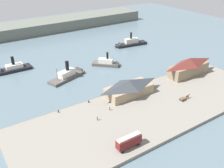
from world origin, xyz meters
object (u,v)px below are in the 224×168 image
at_px(horse_cart, 185,98).
at_px(mooring_post_east, 89,102).
at_px(ferry_outer_harbor, 10,69).
at_px(ferry_shed_central_terminal, 129,88).
at_px(ferry_near_quay, 109,63).
at_px(mooring_post_center_east, 58,111).
at_px(pedestrian_at_waters_edge, 110,108).
at_px(pedestrian_near_cart, 97,118).
at_px(mooring_post_west, 149,81).
at_px(ferry_moored_west, 71,74).
at_px(ferry_mid_harbor, 128,44).
at_px(ferry_shed_west_terminal, 189,66).
at_px(street_tram, 129,141).

relative_size(horse_cart, mooring_post_east, 6.04).
bearing_deg(horse_cart, ferry_outer_harbor, 126.33).
bearing_deg(mooring_post_east, horse_cart, -30.27).
height_order(ferry_shed_central_terminal, ferry_near_quay, ferry_shed_central_terminal).
bearing_deg(mooring_post_center_east, pedestrian_at_waters_edge, -29.23).
relative_size(pedestrian_at_waters_edge, mooring_post_east, 1.88).
relative_size(horse_cart, pedestrian_near_cart, 3.20).
relative_size(horse_cart, mooring_post_center_east, 6.04).
relative_size(ferry_shed_central_terminal, mooring_post_east, 23.03).
distance_m(mooring_post_west, mooring_post_center_east, 45.72).
height_order(pedestrian_near_cart, ferry_moored_west, ferry_moored_west).
relative_size(mooring_post_west, ferry_mid_harbor, 0.04).
bearing_deg(ferry_moored_west, pedestrian_at_waters_edge, -92.47).
distance_m(horse_cart, pedestrian_near_cart, 38.30).
height_order(pedestrian_near_cart, mooring_post_center_east, pedestrian_near_cart).
bearing_deg(ferry_near_quay, pedestrian_at_waters_edge, -122.48).
height_order(ferry_shed_west_terminal, mooring_post_east, ferry_shed_west_terminal).
height_order(pedestrian_near_cart, mooring_post_west, pedestrian_near_cart).
bearing_deg(ferry_near_quay, ferry_shed_central_terminal, -108.60).
relative_size(pedestrian_near_cart, mooring_post_center_east, 1.89).
bearing_deg(street_tram, ferry_outer_harbor, 100.97).
xyz_separation_m(mooring_post_center_east, ferry_near_quay, (41.98, 29.29, -0.24)).
relative_size(horse_cart, ferry_moored_west, 0.24).
bearing_deg(ferry_shed_west_terminal, ferry_near_quay, 126.76).
xyz_separation_m(pedestrian_at_waters_edge, mooring_post_center_east, (-17.20, 9.63, -0.32)).
distance_m(mooring_post_center_east, ferry_outer_harbor, 51.63).
distance_m(street_tram, ferry_moored_west, 59.55).
relative_size(mooring_post_center_east, mooring_post_east, 1.00).
bearing_deg(street_tram, mooring_post_east, 85.30).
distance_m(pedestrian_near_cart, ferry_mid_harbor, 87.36).
bearing_deg(ferry_outer_harbor, street_tram, -79.03).
bearing_deg(ferry_near_quay, mooring_post_east, -134.34).
distance_m(mooring_post_center_east, ferry_moored_west, 34.03).
distance_m(ferry_shed_west_terminal, ferry_outer_harbor, 91.46).
distance_m(ferry_outer_harbor, ferry_near_quay, 52.13).
xyz_separation_m(horse_cart, pedestrian_at_waters_edge, (-30.20, 10.60, -0.16)).
relative_size(horse_cart, mooring_post_west, 6.04).
distance_m(pedestrian_near_cart, ferry_near_quay, 52.90).
relative_size(street_tram, ferry_moored_west, 0.38).
relative_size(street_tram, ferry_outer_harbor, 0.46).
distance_m(street_tram, mooring_post_west, 46.72).
bearing_deg(pedestrian_near_cart, ferry_shed_central_terminal, 22.66).
height_order(horse_cart, mooring_post_west, horse_cart).
distance_m(mooring_post_center_east, ferry_mid_harbor, 86.56).
height_order(ferry_outer_harbor, ferry_mid_harbor, ferry_mid_harbor).
height_order(street_tram, mooring_post_center_east, street_tram).
height_order(horse_cart, ferry_moored_west, ferry_moored_west).
distance_m(horse_cart, mooring_post_west, 20.48).
bearing_deg(mooring_post_west, mooring_post_east, -179.28).
distance_m(pedestrian_near_cart, mooring_post_east, 12.93).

